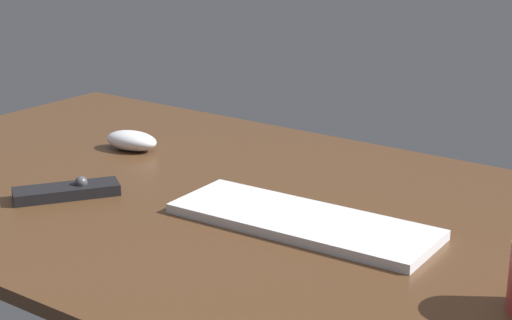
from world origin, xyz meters
The scene contains 4 objects.
desk centered at (0.00, 0.00, 1.00)cm, with size 140.00×84.00×2.00cm, color #4C301C.
keyboard centered at (20.77, -2.56, 2.74)cm, with size 40.71×14.24×1.48cm, color silver.
computer_mouse centered at (-27.29, 10.89, 3.87)cm, with size 10.91×5.97×3.73cm, color silver.
media_remote centered at (-17.28, -14.51, 2.99)cm, with size 13.89×16.92×3.24cm.
Camera 1 is at (82.96, -100.21, 49.01)cm, focal length 58.46 mm.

